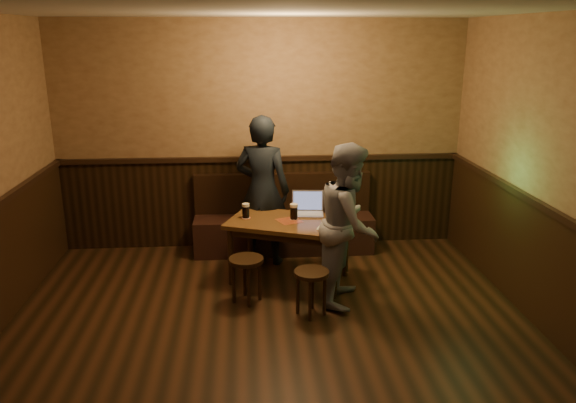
# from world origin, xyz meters

# --- Properties ---
(room) EXTENTS (5.04, 6.04, 2.84)m
(room) POSITION_xyz_m (0.00, 0.22, 1.20)
(room) COLOR black
(room) RESTS_ON ground
(bench) EXTENTS (2.20, 0.50, 0.95)m
(bench) POSITION_xyz_m (0.26, 2.75, 0.31)
(bench) COLOR black
(bench) RESTS_ON ground
(pub_table) EXTENTS (1.46, 1.15, 0.69)m
(pub_table) POSITION_xyz_m (0.26, 1.84, 0.60)
(pub_table) COLOR #543A18
(pub_table) RESTS_ON ground
(stool_left) EXTENTS (0.40, 0.40, 0.47)m
(stool_left) POSITION_xyz_m (-0.21, 1.35, 0.37)
(stool_left) COLOR black
(stool_left) RESTS_ON ground
(stool_right) EXTENTS (0.40, 0.40, 0.46)m
(stool_right) POSITION_xyz_m (0.40, 1.02, 0.36)
(stool_right) COLOR black
(stool_right) RESTS_ON ground
(pint_left) EXTENTS (0.11, 0.11, 0.16)m
(pint_left) POSITION_xyz_m (-0.21, 1.97, 0.77)
(pint_left) COLOR #AE3415
(pint_left) RESTS_ON pub_table
(pint_mid) EXTENTS (0.11, 0.11, 0.18)m
(pint_mid) POSITION_xyz_m (0.31, 1.89, 0.77)
(pint_mid) COLOR #AE3415
(pint_mid) RESTS_ON pub_table
(pint_right) EXTENTS (0.10, 0.10, 0.16)m
(pint_right) POSITION_xyz_m (0.67, 1.68, 0.77)
(pint_right) COLOR #AE3415
(pint_right) RESTS_ON pub_table
(laptop) EXTENTS (0.38, 0.32, 0.25)m
(laptop) POSITION_xyz_m (0.48, 2.07, 0.75)
(laptop) COLOR silver
(laptop) RESTS_ON pub_table
(menu) EXTENTS (0.26, 0.22, 0.00)m
(menu) POSITION_xyz_m (0.64, 1.55, 0.69)
(menu) COLOR silver
(menu) RESTS_ON pub_table
(person_suit) EXTENTS (0.74, 0.60, 1.76)m
(person_suit) POSITION_xyz_m (-0.01, 2.39, 0.88)
(person_suit) COLOR black
(person_suit) RESTS_ON ground
(person_grey) EXTENTS (0.84, 0.95, 1.62)m
(person_grey) POSITION_xyz_m (0.81, 1.33, 0.81)
(person_grey) COLOR gray
(person_grey) RESTS_ON ground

